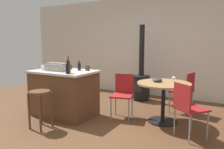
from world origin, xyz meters
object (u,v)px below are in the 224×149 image
Objects in this scene: bottle_2 at (69,66)px; dining_table at (163,92)px; bottle_0 at (79,67)px; kitchen_island at (64,93)px; bottle_1 at (68,69)px; cup_1 at (43,68)px; cup_2 at (70,67)px; wooden_stool at (40,101)px; folding_chair_near at (123,92)px; wine_glass at (174,78)px; cup_0 at (87,68)px; toolbox at (57,67)px; folding_chair_left at (185,89)px; wood_stove at (141,82)px; folding_chair_far at (188,106)px; serving_bowl at (157,80)px.

dining_table is at bearing 27.08° from bottle_2.
bottle_0 is 0.39m from bottle_2.
bottle_1 is at bearing -39.34° from kitchen_island.
cup_2 is (0.39, 0.37, -0.00)m from cup_1.
dining_table is at bearing 36.52° from wooden_stool.
folding_chair_near is 1.03m from wine_glass.
kitchen_island is 10.82× the size of cup_0.
bottle_0 is at bearing 23.79° from cup_1.
toolbox is 0.59m from cup_0.
cup_0 is 1.03× the size of cup_1.
bottle_2 is at bearing -139.83° from folding_chair_left.
cup_0 is 0.92m from cup_1.
wood_stove is (0.92, 1.85, 0.01)m from kitchen_island.
bottle_1 is at bearing -132.65° from folding_chair_near.
bottle_1 is at bearing -25.06° from toolbox.
dining_table is at bearing 14.03° from cup_0.
cup_1 reaches higher than cup_2.
folding_chair_near is 0.99× the size of folding_chair_left.
toolbox is (-0.18, 0.63, 0.50)m from wooden_stool.
cup_0 is at bearing -147.27° from folding_chair_left.
bottle_0 reaches higher than dining_table.
wooden_stool is 0.68× the size of dining_table.
cup_2 is (-0.04, 0.25, 0.50)m from kitchen_island.
bottle_2 is (-0.77, -0.68, 0.53)m from folding_chair_near.
bottle_0 is at bearing 38.83° from toolbox.
wooden_stool is at bearing -129.54° from folding_chair_near.
folding_chair_left is at bearing 26.09° from cup_2.
folding_chair_far reaches higher than wooden_stool.
serving_bowl is at bearing 15.93° from bottle_0.
cup_2 is (0.04, 0.34, -0.03)m from toolbox.
wood_stove is at bearing 68.36° from bottle_0.
folding_chair_far is 4.33× the size of bottle_0.
bottle_0 is at bearing -148.77° from folding_chair_left.
wood_stove is 16.72× the size of cup_1.
wooden_stool is 1.04m from bottle_0.
folding_chair_far is 2.80× the size of bottle_2.
wooden_stool is 3.61× the size of serving_bowl.
bottle_1 is (-1.72, -1.59, 0.50)m from folding_chair_left.
wine_glass is at bearing 9.46° from bottle_0.
serving_bowl is (-0.13, 0.02, 0.21)m from dining_table.
cup_2 is 0.82× the size of wine_glass.
wood_stove is 2.29m from bottle_1.
bottle_0 is at bearing -160.74° from folding_chair_near.
kitchen_island is 0.73m from bottle_1.
kitchen_island is 4.11× the size of bottle_2.
folding_chair_far is 0.45× the size of wood_stove.
bottle_1 is at bearing -12.76° from cup_1.
folding_chair_near is 1.86× the size of toolbox.
cup_2 reaches higher than wooden_stool.
wine_glass is (2.09, 0.23, -0.11)m from cup_2.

